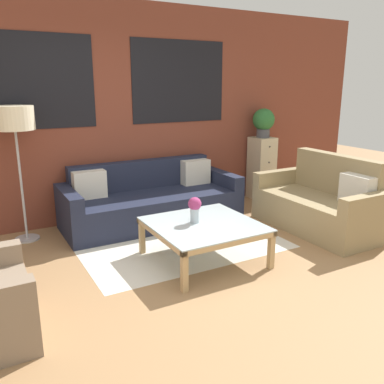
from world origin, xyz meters
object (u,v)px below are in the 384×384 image
settee_vintage (321,205)px  couch_dark (151,202)px  floor_lamp (14,123)px  flower_vase (195,208)px  potted_plant (264,121)px  coffee_table (204,228)px  drawer_cabinet (261,168)px

settee_vintage → couch_dark: bearing=144.5°
floor_lamp → settee_vintage: bearing=-23.1°
flower_vase → settee_vintage: bearing=1.4°
floor_lamp → potted_plant: (3.53, 0.09, -0.14)m
settee_vintage → potted_plant: potted_plant is taller
floor_lamp → flower_vase: (1.45, -1.45, -0.80)m
coffee_table → flower_vase: flower_vase is taller
settee_vintage → flower_vase: size_ratio=5.93×
potted_plant → floor_lamp: bearing=-178.6°
flower_vase → potted_plant: bearing=36.5°
drawer_cabinet → settee_vintage: bearing=-99.2°
settee_vintage → coffee_table: size_ratio=1.52×
potted_plant → flower_vase: (-2.08, -1.54, -0.65)m
couch_dark → flower_vase: (-0.08, -1.30, 0.29)m
floor_lamp → potted_plant: 3.54m
floor_lamp → flower_vase: floor_lamp is taller
floor_lamp → potted_plant: bearing=1.4°
potted_plant → flower_vase: size_ratio=1.64×
coffee_table → couch_dark: bearing=89.6°
potted_plant → flower_vase: 2.67m
coffee_table → potted_plant: 2.71m
settee_vintage → flower_vase: settee_vintage is taller
settee_vintage → coffee_table: (-1.77, -0.11, 0.04)m
coffee_table → drawer_cabinet: size_ratio=1.08×
drawer_cabinet → potted_plant: potted_plant is taller
settee_vintage → flower_vase: (-1.84, -0.05, 0.25)m
coffee_table → flower_vase: 0.23m
settee_vintage → floor_lamp: bearing=156.9°
settee_vintage → floor_lamp: floor_lamp is taller
couch_dark → drawer_cabinet: size_ratio=2.36×
coffee_table → potted_plant: size_ratio=2.37×
couch_dark → floor_lamp: bearing=174.5°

